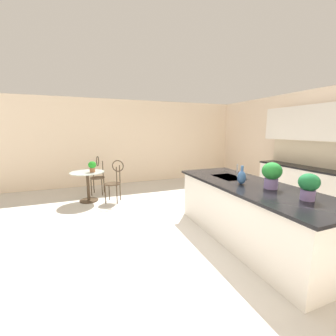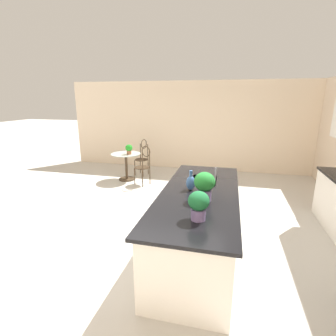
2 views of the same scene
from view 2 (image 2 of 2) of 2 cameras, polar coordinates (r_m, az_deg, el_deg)
ground_plane at (r=4.44m, az=-4.16°, el=-14.26°), size 40.00×40.00×0.00m
wall_left_window at (r=8.06m, az=5.00°, el=9.31°), size 0.12×7.80×2.70m
kitchen_island at (r=3.80m, az=6.86°, el=-11.77°), size 2.80×1.06×0.92m
bistro_table at (r=7.08m, az=-9.31°, el=0.89°), size 0.80×0.80×0.74m
chair_near_window at (r=7.49m, az=-5.75°, el=2.81°), size 0.52×0.47×1.04m
chair_by_island at (r=6.55m, az=-5.48°, el=1.00°), size 0.50×0.52×1.04m
sink_faucet at (r=4.09m, az=10.56°, el=-1.39°), size 0.02×0.02×0.22m
potted_plant_on_table at (r=6.88m, az=-8.73°, el=4.28°), size 0.19×0.19×0.26m
potted_plant_counter_near at (r=3.25m, az=8.15°, el=-3.70°), size 0.27×0.27×0.38m
potted_plant_counter_far at (r=2.75m, az=6.86°, el=-7.95°), size 0.23×0.23×0.32m
vase_on_counter at (r=3.64m, az=5.09°, el=-3.27°), size 0.13×0.13×0.29m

